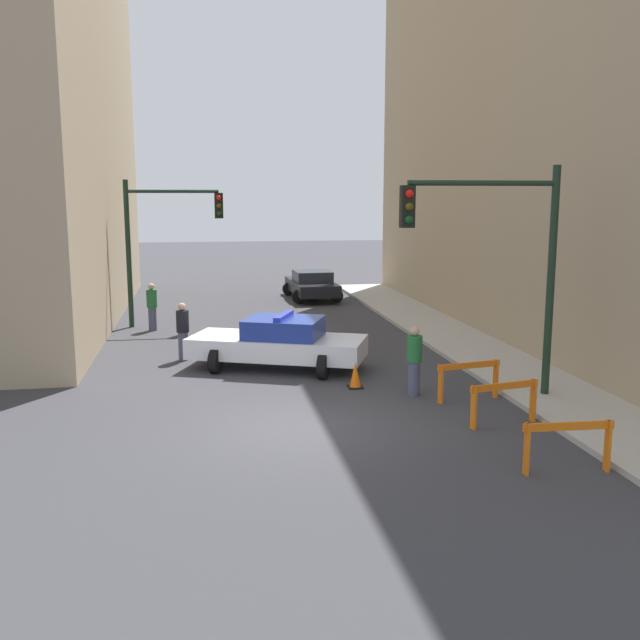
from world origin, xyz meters
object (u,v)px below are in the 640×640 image
at_px(traffic_light_far, 159,232).
at_px(parked_car_near, 312,284).
at_px(police_car, 279,342).
at_px(pedestrian_crossing, 183,331).
at_px(pedestrian_sidewalk, 414,360).
at_px(barrier_front, 568,438).
at_px(pedestrian_corner, 152,306).
at_px(barrier_mid, 504,396).
at_px(barrier_back, 469,374).
at_px(traffic_cone, 355,375).
at_px(traffic_light_near, 504,247).

height_order(traffic_light_far, parked_car_near, traffic_light_far).
relative_size(police_car, pedestrian_crossing, 3.04).
distance_m(pedestrian_sidewalk, barrier_front, 5.16).
height_order(parked_car_near, pedestrian_corner, pedestrian_corner).
height_order(pedestrian_sidewalk, barrier_mid, pedestrian_sidewalk).
bearing_deg(police_car, pedestrian_corner, 52.77).
distance_m(pedestrian_corner, barrier_mid, 14.19).
bearing_deg(pedestrian_crossing, barrier_mid, 114.28).
bearing_deg(barrier_back, barrier_front, -89.44).
relative_size(pedestrian_sidewalk, traffic_cone, 2.53).
distance_m(pedestrian_sidewalk, barrier_back, 1.29).
xyz_separation_m(pedestrian_corner, barrier_back, (7.69, -10.07, -0.24)).
xyz_separation_m(traffic_light_near, parked_car_near, (-1.66, 16.82, -2.86)).
relative_size(traffic_light_far, pedestrian_sidewalk, 3.13).
relative_size(traffic_light_far, pedestrian_corner, 3.13).
distance_m(barrier_back, traffic_cone, 2.79).
bearing_deg(parked_car_near, barrier_front, -89.17).
distance_m(pedestrian_corner, barrier_back, 12.67).
height_order(parked_car_near, barrier_mid, parked_car_near).
bearing_deg(traffic_light_far, barrier_mid, -59.66).
bearing_deg(traffic_cone, parked_car_near, 85.06).
distance_m(pedestrian_crossing, pedestrian_sidewalk, 7.14).
xyz_separation_m(traffic_light_near, barrier_mid, (-0.60, -1.69, -2.91)).
distance_m(traffic_light_far, police_car, 8.31).
distance_m(parked_car_near, barrier_mid, 18.54).
height_order(barrier_front, traffic_cone, barrier_front).
xyz_separation_m(parked_car_near, pedestrian_sidewalk, (-0.10, -16.08, 0.19)).
relative_size(parked_car_near, pedestrian_sidewalk, 2.63).
bearing_deg(pedestrian_crossing, barrier_back, 122.53).
bearing_deg(traffic_light_near, parked_car_near, 95.65).
bearing_deg(traffic_cone, traffic_light_near, -28.82).
distance_m(barrier_mid, traffic_cone, 4.10).
relative_size(traffic_light_near, traffic_cone, 7.93).
relative_size(pedestrian_crossing, barrier_mid, 1.05).
height_order(traffic_light_far, barrier_mid, traffic_light_far).
distance_m(traffic_light_far, traffic_cone, 11.08).
distance_m(traffic_light_near, pedestrian_crossing, 9.37).
distance_m(traffic_light_far, barrier_mid, 14.98).
xyz_separation_m(pedestrian_sidewalk, barrier_back, (1.12, -0.61, -0.24)).
bearing_deg(parked_car_near, pedestrian_corner, -137.28).
height_order(parked_car_near, barrier_front, parked_car_near).
bearing_deg(pedestrian_crossing, pedestrian_sidewalk, 120.73).
relative_size(pedestrian_sidewalk, barrier_back, 1.05).
bearing_deg(police_car, barrier_mid, -122.53).
relative_size(pedestrian_corner, barrier_front, 1.04).
bearing_deg(barrier_front, traffic_light_near, 81.93).
distance_m(parked_car_near, traffic_cone, 15.24).
distance_m(police_car, pedestrian_sidewalk, 4.26).
height_order(pedestrian_crossing, pedestrian_corner, same).
bearing_deg(pedestrian_corner, barrier_mid, -154.08).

